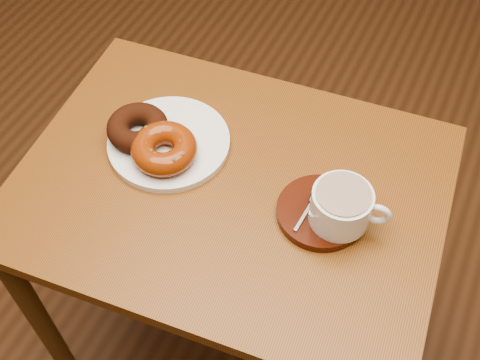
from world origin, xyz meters
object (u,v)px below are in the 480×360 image
at_px(cafe_table, 231,218).
at_px(coffee_cup, 342,206).
at_px(saucer, 321,212).
at_px(donut_plate, 169,142).

xyz_separation_m(cafe_table, coffee_cup, (0.20, 0.00, 0.16)).
height_order(cafe_table, saucer, saucer).
bearing_deg(donut_plate, saucer, -4.78).
bearing_deg(coffee_cup, donut_plate, 166.61).
distance_m(donut_plate, coffee_cup, 0.35).
relative_size(donut_plate, coffee_cup, 1.72).
distance_m(saucer, coffee_cup, 0.06).
xyz_separation_m(cafe_table, saucer, (0.17, 0.01, 0.12)).
bearing_deg(cafe_table, coffee_cup, -4.58).
bearing_deg(donut_plate, coffee_cup, -4.89).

